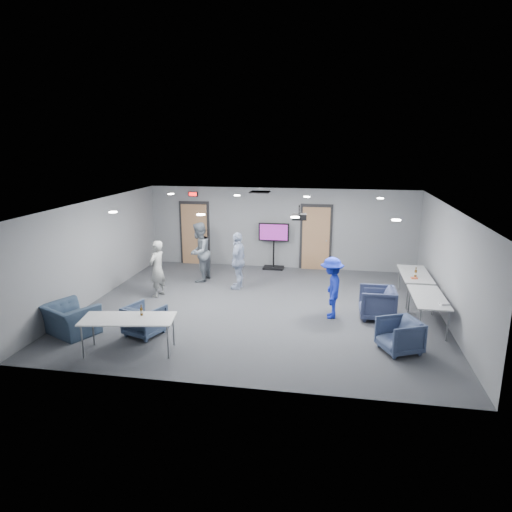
% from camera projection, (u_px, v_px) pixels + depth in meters
% --- Properties ---
extents(floor, '(9.00, 9.00, 0.00)m').
position_uv_depth(floor, '(261.00, 307.00, 11.86)').
color(floor, '#34373B').
rests_on(floor, ground).
extents(ceiling, '(9.00, 9.00, 0.00)m').
position_uv_depth(ceiling, '(261.00, 204.00, 11.20)').
color(ceiling, white).
rests_on(ceiling, wall_back).
extents(wall_back, '(9.00, 0.02, 2.70)m').
position_uv_depth(wall_back, '(280.00, 228.00, 15.35)').
color(wall_back, gray).
rests_on(wall_back, floor).
extents(wall_front, '(9.00, 0.02, 2.70)m').
position_uv_depth(wall_front, '(222.00, 314.00, 7.71)').
color(wall_front, gray).
rests_on(wall_front, floor).
extents(wall_left, '(0.02, 8.00, 2.70)m').
position_uv_depth(wall_left, '(97.00, 250.00, 12.29)').
color(wall_left, gray).
rests_on(wall_left, floor).
extents(wall_right, '(0.02, 8.00, 2.70)m').
position_uv_depth(wall_right, '(449.00, 265.00, 10.77)').
color(wall_right, gray).
rests_on(wall_right, floor).
extents(door_left, '(1.06, 0.17, 2.24)m').
position_uv_depth(door_left, '(195.00, 234.00, 15.88)').
color(door_left, black).
rests_on(door_left, wall_back).
extents(door_right, '(1.06, 0.17, 2.24)m').
position_uv_depth(door_right, '(316.00, 238.00, 15.18)').
color(door_right, black).
rests_on(door_right, wall_back).
extents(exit_sign, '(0.32, 0.08, 0.16)m').
position_uv_depth(exit_sign, '(193.00, 194.00, 15.53)').
color(exit_sign, black).
rests_on(exit_sign, wall_back).
extents(hvac_diffuser, '(0.60, 0.60, 0.03)m').
position_uv_depth(hvac_diffuser, '(260.00, 192.00, 13.97)').
color(hvac_diffuser, black).
rests_on(hvac_diffuser, ceiling).
extents(downlights, '(6.18, 3.78, 0.02)m').
position_uv_depth(downlights, '(261.00, 204.00, 11.21)').
color(downlights, white).
rests_on(downlights, ceiling).
extents(person_a, '(0.51, 0.65, 1.58)m').
position_uv_depth(person_a, '(157.00, 269.00, 12.54)').
color(person_a, gray).
rests_on(person_a, floor).
extents(person_b, '(0.80, 0.97, 1.82)m').
position_uv_depth(person_b, '(199.00, 252.00, 13.90)').
color(person_b, slate).
rests_on(person_b, floor).
extents(person_c, '(0.50, 1.02, 1.68)m').
position_uv_depth(person_c, '(238.00, 261.00, 13.21)').
color(person_c, '#ABBADB').
rests_on(person_c, floor).
extents(person_d, '(0.61, 1.01, 1.51)m').
position_uv_depth(person_d, '(331.00, 288.00, 11.02)').
color(person_d, '#1A2AAB').
rests_on(person_d, floor).
extents(chair_right_b, '(0.86, 0.83, 0.77)m').
position_uv_depth(chair_right_b, '(377.00, 303.00, 11.06)').
color(chair_right_b, '#353D5B').
rests_on(chair_right_b, floor).
extents(chair_right_c, '(1.01, 1.00, 0.70)m').
position_uv_depth(chair_right_c, '(400.00, 336.00, 9.29)').
color(chair_right_c, '#3C4967').
rests_on(chair_right_c, floor).
extents(chair_front_a, '(0.96, 0.97, 0.70)m').
position_uv_depth(chair_front_a, '(145.00, 320.00, 10.11)').
color(chair_front_a, '#384762').
rests_on(chair_front_a, floor).
extents(chair_front_b, '(1.36, 1.30, 0.69)m').
position_uv_depth(chair_front_b, '(71.00, 319.00, 10.14)').
color(chair_front_b, '#35465B').
rests_on(chair_front_b, floor).
extents(table_right_a, '(0.74, 1.77, 0.73)m').
position_uv_depth(table_right_a, '(415.00, 275.00, 12.31)').
color(table_right_a, silver).
rests_on(table_right_a, floor).
extents(table_right_b, '(0.73, 1.74, 0.73)m').
position_uv_depth(table_right_b, '(428.00, 298.00, 10.49)').
color(table_right_b, silver).
rests_on(table_right_b, floor).
extents(table_front_left, '(1.96, 1.08, 0.73)m').
position_uv_depth(table_front_left, '(128.00, 320.00, 9.21)').
color(table_front_left, silver).
rests_on(table_front_left, floor).
extents(bottle_front, '(0.06, 0.06, 0.23)m').
position_uv_depth(bottle_front, '(141.00, 311.00, 9.32)').
color(bottle_front, '#58380F').
rests_on(bottle_front, table_front_left).
extents(bottle_right, '(0.07, 0.07, 0.27)m').
position_uv_depth(bottle_right, '(416.00, 273.00, 11.96)').
color(bottle_right, '#58380F').
rests_on(bottle_right, table_right_a).
extents(snack_box, '(0.18, 0.13, 0.04)m').
position_uv_depth(snack_box, '(414.00, 278.00, 11.82)').
color(snack_box, '#B84E2E').
rests_on(snack_box, table_right_a).
extents(wrapper, '(0.22, 0.18, 0.04)m').
position_uv_depth(wrapper, '(444.00, 304.00, 9.94)').
color(wrapper, silver).
rests_on(wrapper, table_right_b).
extents(tv_stand, '(1.02, 0.49, 1.56)m').
position_uv_depth(tv_stand, '(274.00, 243.00, 15.26)').
color(tv_stand, black).
rests_on(tv_stand, floor).
extents(projector, '(0.38, 0.36, 0.36)m').
position_uv_depth(projector, '(299.00, 217.00, 11.15)').
color(projector, black).
rests_on(projector, ceiling).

